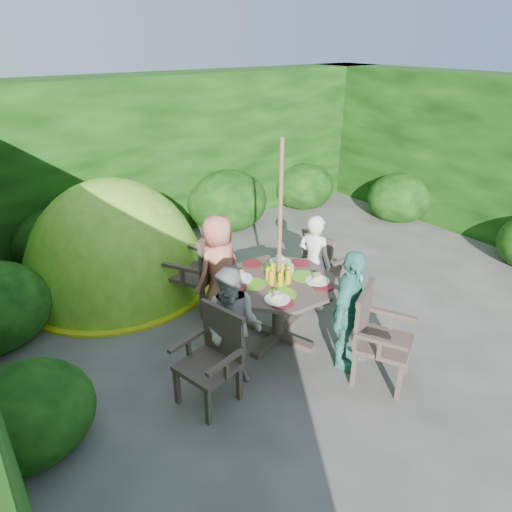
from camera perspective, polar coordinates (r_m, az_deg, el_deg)
ground at (r=5.54m, az=10.41°, el=-7.80°), size 60.00×60.00×0.00m
hedge_enclosure at (r=5.88m, az=1.98°, el=8.23°), size 9.00×9.00×2.50m
patio_table at (r=4.83m, az=2.84°, el=-4.20°), size 1.59×1.59×0.87m
parasol_pole at (r=4.60m, az=2.95°, el=1.05°), size 0.06×0.06×2.20m
garden_chair_right at (r=5.77m, az=8.45°, el=-0.94°), size 0.50×0.55×0.85m
garden_chair_left at (r=4.17m, az=-5.40°, el=-12.38°), size 0.56×0.61×0.85m
garden_chair_back at (r=5.46m, az=-6.91°, el=-1.67°), size 0.77×0.74×0.98m
garden_chair_front at (r=4.51m, az=14.83°, el=-9.54°), size 0.70×0.67×0.90m
child_right at (r=5.45m, az=7.27°, el=-0.85°), size 0.39×0.49×1.19m
child_left at (r=4.28m, az=-2.93°, el=-8.84°), size 0.71×0.73×1.19m
child_back at (r=5.23m, az=-4.64°, el=-1.50°), size 0.71×0.55×1.27m
child_front at (r=4.51m, az=11.53°, el=-6.79°), size 0.80×0.61×1.27m
dome_tent at (r=6.46m, az=-16.69°, el=-3.31°), size 2.73×2.73×2.88m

